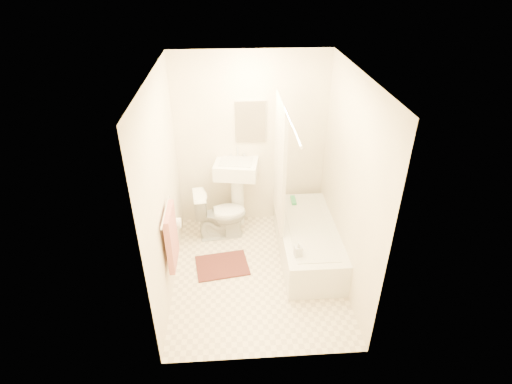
{
  "coord_description": "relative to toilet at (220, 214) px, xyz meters",
  "views": [
    {
      "loc": [
        -0.27,
        -3.68,
        3.34
      ],
      "look_at": [
        0.0,
        0.25,
        1.0
      ],
      "focal_mm": 28.0,
      "sensor_mm": 36.0,
      "label": 1
    }
  ],
  "objects": [
    {
      "name": "bathtub",
      "position": [
        1.1,
        -0.5,
        -0.12
      ],
      "size": [
        0.69,
        1.58,
        0.44
      ],
      "primitive_type": null,
      "color": "silver",
      "rests_on": "floor"
    },
    {
      "name": "shower_curtain",
      "position": [
        0.74,
        -0.3,
        0.88
      ],
      "size": [
        0.04,
        0.8,
        1.55
      ],
      "primitive_type": "cube",
      "color": "silver",
      "rests_on": "curtain_rod"
    },
    {
      "name": "mirror",
      "position": [
        0.44,
        0.38,
        1.16
      ],
      "size": [
        0.4,
        0.03,
        0.55
      ],
      "primitive_type": "cube",
      "color": "white",
      "rests_on": "wall_back"
    },
    {
      "name": "towel_bar",
      "position": [
        -0.52,
        -1.05,
        0.76
      ],
      "size": [
        0.02,
        0.6,
        0.02
      ],
      "primitive_type": "cylinder",
      "rotation": [
        1.57,
        0.0,
        0.0
      ],
      "color": "silver",
      "rests_on": "wall_left"
    },
    {
      "name": "soap_bottle",
      "position": [
        0.88,
        -1.04,
        0.19
      ],
      "size": [
        0.1,
        0.1,
        0.19
      ],
      "primitive_type": "imported",
      "rotation": [
        0.0,
        0.0,
        0.13
      ],
      "color": "white",
      "rests_on": "bathtub"
    },
    {
      "name": "sink",
      "position": [
        0.24,
        0.26,
        0.2
      ],
      "size": [
        0.62,
        0.53,
        1.09
      ],
      "primitive_type": null,
      "rotation": [
        0.0,
        0.0,
        -0.17
      ],
      "color": "white",
      "rests_on": "floor"
    },
    {
      "name": "toilet",
      "position": [
        0.0,
        0.0,
        0.0
      ],
      "size": [
        0.74,
        0.48,
        0.69
      ],
      "primitive_type": "imported",
      "rotation": [
        0.0,
        0.0,
        1.7
      ],
      "color": "white",
      "rests_on": "floor"
    },
    {
      "name": "wall_right",
      "position": [
        1.44,
        -0.8,
        0.86
      ],
      "size": [
        0.02,
        2.4,
        2.4
      ],
      "primitive_type": "cube",
      "color": "beige",
      "rests_on": "ground"
    },
    {
      "name": "curtain_rod",
      "position": [
        0.74,
        -0.7,
        1.66
      ],
      "size": [
        0.03,
        1.7,
        0.03
      ],
      "primitive_type": "cylinder",
      "rotation": [
        1.57,
        0.0,
        0.0
      ],
      "color": "silver",
      "rests_on": "wall_back"
    },
    {
      "name": "floor",
      "position": [
        0.44,
        -0.8,
        -0.34
      ],
      "size": [
        2.4,
        2.4,
        0.0
      ],
      "primitive_type": "plane",
      "color": "beige",
      "rests_on": "ground"
    },
    {
      "name": "towel",
      "position": [
        -0.49,
        -1.05,
        0.44
      ],
      "size": [
        0.06,
        0.45,
        0.66
      ],
      "primitive_type": "cube",
      "color": "#CC7266",
      "rests_on": "towel_bar"
    },
    {
      "name": "toilet_paper",
      "position": [
        -0.49,
        -0.68,
        0.36
      ],
      "size": [
        0.11,
        0.12,
        0.12
      ],
      "primitive_type": "cylinder",
      "rotation": [
        0.0,
        1.57,
        0.0
      ],
      "color": "white",
      "rests_on": "wall_left"
    },
    {
      "name": "scrub_brush",
      "position": [
        1.0,
        0.09,
        0.12
      ],
      "size": [
        0.07,
        0.21,
        0.04
      ],
      "primitive_type": "cube",
      "rotation": [
        0.0,
        0.0,
        -0.02
      ],
      "color": "#3EB368",
      "rests_on": "bathtub"
    },
    {
      "name": "wall_left",
      "position": [
        -0.56,
        -0.8,
        0.86
      ],
      "size": [
        0.02,
        2.4,
        2.4
      ],
      "primitive_type": "cube",
      "color": "beige",
      "rests_on": "ground"
    },
    {
      "name": "wall_back",
      "position": [
        0.44,
        0.4,
        0.86
      ],
      "size": [
        2.0,
        0.02,
        2.4
      ],
      "primitive_type": "cube",
      "color": "beige",
      "rests_on": "ground"
    },
    {
      "name": "bath_mat",
      "position": [
        0.01,
        -0.65,
        -0.33
      ],
      "size": [
        0.7,
        0.57,
        0.02
      ],
      "primitive_type": "cube",
      "rotation": [
        0.0,
        0.0,
        0.15
      ],
      "color": "#532923",
      "rests_on": "floor"
    },
    {
      "name": "ceiling",
      "position": [
        0.44,
        -0.8,
        2.06
      ],
      "size": [
        2.4,
        2.4,
        0.0
      ],
      "primitive_type": "plane",
      "color": "white",
      "rests_on": "ground"
    }
  ]
}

